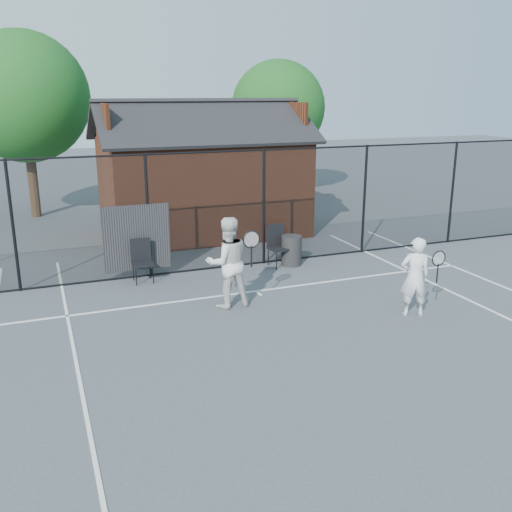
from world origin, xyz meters
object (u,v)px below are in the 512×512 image
object	(u,v)px
player_front	(415,277)
waste_bin	(291,250)
clubhouse	(202,182)
player_back	(228,262)
chair_right	(280,247)
chair_left	(143,262)

from	to	relation	value
player_front	waste_bin	bearing A→B (deg)	101.45
clubhouse	player_back	xyz separation A→B (m)	(-1.38, -6.63, -0.64)
chair_right	waste_bin	xyz separation A→B (m)	(0.34, 0.00, -0.14)
waste_bin	chair_left	bearing A→B (deg)	180.00
player_back	chair_left	xyz separation A→B (m)	(-1.38, 2.23, -0.46)
player_front	player_back	distance (m)	3.81
clubhouse	chair_right	world-z (taller)	clubhouse
player_back	chair_right	bearing A→B (deg)	45.95
player_back	chair_left	distance (m)	2.67
clubhouse	chair_right	xyz separation A→B (m)	(0.78, -4.40, -1.08)
clubhouse	waste_bin	bearing A→B (deg)	-75.74
chair_left	chair_right	bearing A→B (deg)	0.28
chair_left	waste_bin	size ratio (longest dim) A/B	1.28
player_back	chair_right	distance (m)	3.14
player_back	chair_left	bearing A→B (deg)	121.70
player_front	waste_bin	world-z (taller)	player_front
chair_left	player_back	bearing A→B (deg)	-58.02
waste_bin	clubhouse	bearing A→B (deg)	104.26
clubhouse	player_front	size ratio (longest dim) A/B	3.99
clubhouse	waste_bin	world-z (taller)	clubhouse
player_front	waste_bin	distance (m)	4.19
player_front	chair_left	xyz separation A→B (m)	(-4.71, 4.09, -0.32)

